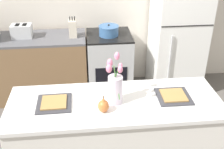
% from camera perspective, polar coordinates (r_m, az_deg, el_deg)
% --- Properties ---
extents(kitchen_island, '(1.80, 0.66, 0.90)m').
position_cam_1_polar(kitchen_island, '(2.64, 0.58, -13.53)').
color(kitchen_island, silver).
rests_on(kitchen_island, ground_plane).
extents(back_counter, '(1.68, 0.60, 0.89)m').
position_cam_1_polar(back_counter, '(4.05, -17.16, 1.27)').
color(back_counter, brown).
rests_on(back_counter, ground_plane).
extents(stove_range, '(0.60, 0.61, 0.89)m').
position_cam_1_polar(stove_range, '(3.98, -0.58, 2.13)').
color(stove_range, '#B2B5B7').
rests_on(stove_range, ground_plane).
extents(refrigerator, '(0.68, 0.67, 1.75)m').
position_cam_1_polar(refrigerator, '(4.00, 13.21, 8.23)').
color(refrigerator, white).
rests_on(refrigerator, ground_plane).
extents(flower_vase, '(0.14, 0.19, 0.42)m').
position_cam_1_polar(flower_vase, '(2.27, 0.64, -2.37)').
color(flower_vase, silver).
rests_on(flower_vase, kitchen_island).
extents(pear_figurine, '(0.09, 0.09, 0.15)m').
position_cam_1_polar(pear_figurine, '(2.21, -1.75, -6.29)').
color(pear_figurine, '#C66B33').
rests_on(pear_figurine, kitchen_island).
extents(plate_setting_left, '(0.29, 0.29, 0.02)m').
position_cam_1_polar(plate_setting_left, '(2.37, -11.68, -5.68)').
color(plate_setting_left, '#333338').
rests_on(plate_setting_left, kitchen_island).
extents(plate_setting_right, '(0.29, 0.29, 0.02)m').
position_cam_1_polar(plate_setting_right, '(2.47, 12.37, -4.28)').
color(plate_setting_right, '#333338').
rests_on(plate_setting_right, kitchen_island).
extents(toaster, '(0.28, 0.18, 0.17)m').
position_cam_1_polar(toaster, '(3.86, -17.85, 8.41)').
color(toaster, '#B7BABC').
rests_on(toaster, back_counter).
extents(cooking_pot, '(0.26, 0.26, 0.16)m').
position_cam_1_polar(cooking_pot, '(3.75, -0.66, 8.90)').
color(cooking_pot, '#386093').
rests_on(cooking_pot, stove_range).
extents(knife_block, '(0.10, 0.14, 0.27)m').
position_cam_1_polar(knife_block, '(3.72, -7.96, 9.24)').
color(knife_block, beige).
rests_on(knife_block, back_counter).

